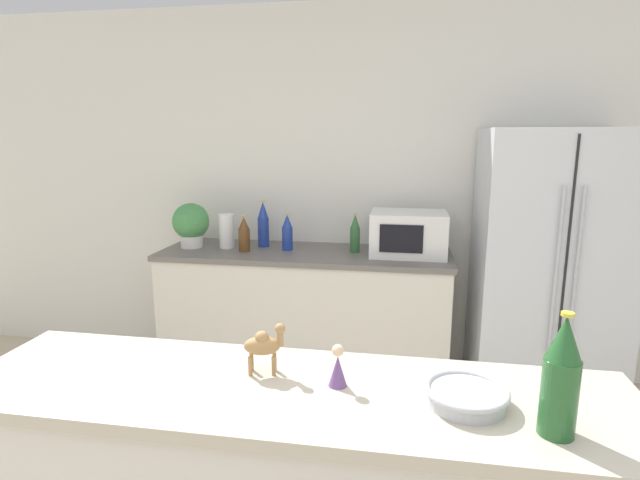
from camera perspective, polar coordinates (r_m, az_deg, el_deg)
wall_back at (r=3.55m, az=6.25°, el=5.34°), size 8.00×0.06×2.55m
back_counter at (r=3.47m, az=-1.73°, el=-8.63°), size 1.93×0.63×0.91m
refrigerator at (r=3.35m, az=24.50°, el=-3.30°), size 0.83×0.70×1.72m
potted_plant at (r=3.54m, az=-14.53°, el=1.84°), size 0.25×0.25×0.31m
paper_towel_roll at (r=3.48m, az=-10.62°, el=1.01°), size 0.10×0.10×0.23m
microwave at (r=3.27m, az=10.05°, el=0.75°), size 0.48×0.37×0.28m
back_bottle_0 at (r=3.36m, az=-8.67°, el=0.65°), size 0.08×0.08×0.24m
back_bottle_1 at (r=3.48m, az=-6.50°, el=1.76°), size 0.08×0.08×0.32m
back_bottle_2 at (r=3.30m, az=4.02°, el=0.73°), size 0.06×0.06×0.26m
back_bottle_3 at (r=3.36m, az=-3.76°, el=0.84°), size 0.07×0.07×0.25m
wine_bottle at (r=1.25m, az=25.83°, el=-13.96°), size 0.08×0.08×0.29m
fruit_bowl at (r=1.35m, az=16.36°, el=-16.64°), size 0.21×0.21×0.05m
camel_figurine at (r=1.43m, az=-6.43°, el=-11.79°), size 0.12×0.07×0.15m
wise_man_figurine_blue at (r=1.37m, az=2.04°, el=-14.43°), size 0.05×0.05×0.12m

